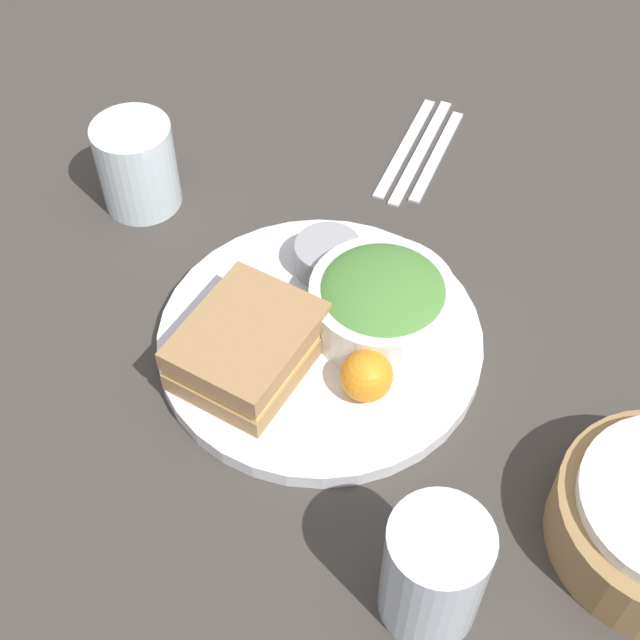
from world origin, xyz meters
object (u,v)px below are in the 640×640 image
knife (421,150)px  spoon (437,155)px  fork (405,146)px  water_glass (137,165)px  plate (320,340)px  drink_glass (434,572)px  sandwich (248,346)px  salad_bowl (382,300)px  dressing_cup (328,257)px

knife → spoon: (-0.01, 0.02, 0.00)m
fork → water_glass: size_ratio=1.85×
plate → drink_glass: size_ratio=2.67×
water_glass → plate: bearing=88.2°
sandwich → spoon: (-0.34, -0.07, -0.04)m
salad_bowl → spoon: salad_bowl is taller
plate → spoon: size_ratio=1.85×
salad_bowl → spoon: (-0.22, -0.12, -0.04)m
plate → drink_glass: 0.25m
dressing_cup → knife: bearing=-164.7°
sandwich → fork: size_ratio=0.80×
dressing_cup → water_glass: 0.22m
fork → water_glass: water_glass is taller
salad_bowl → dressing_cup: 0.08m
spoon → salad_bowl: bearing=-174.1°
salad_bowl → spoon: 0.25m
water_glass → salad_bowl: bearing=98.1°
salad_bowl → fork: 0.26m
sandwich → water_glass: size_ratio=1.48×
drink_glass → water_glass: 0.50m
drink_glass → spoon: size_ratio=0.69×
salad_bowl → water_glass: size_ratio=1.37×
plate → fork: size_ratio=1.66×
drink_glass → knife: size_ratio=0.59×
dressing_cup → fork: 0.21m
dressing_cup → fork: (-0.20, -0.07, -0.03)m
sandwich → knife: bearing=-165.6°
drink_glass → water_glass: drink_glass is taller
salad_bowl → fork: (-0.21, -0.15, -0.04)m
sandwich → dressing_cup: sandwich is taller
salad_bowl → knife: bearing=-148.3°
knife → water_glass: water_glass is taller
fork → plate: bearing=-176.4°
sandwich → plate: bearing=162.1°
salad_bowl → dressing_cup: size_ratio=2.09×
drink_glass → spoon: drink_glass is taller
dressing_cup → drink_glass: size_ratio=0.57×
drink_glass → fork: size_ratio=0.62×
salad_bowl → water_glass: 0.29m
salad_bowl → spoon: bearing=-152.3°
spoon → sandwich: bearing=169.6°
water_glass → fork: bearing=151.1°
dressing_cup → drink_glass: 0.32m
sandwich → salad_bowl: size_ratio=1.08×
plate → spoon: 0.28m
knife → water_glass: size_ratio=1.95×
drink_glass → water_glass: bearing=-104.3°
drink_glass → salad_bowl: bearing=-130.3°
salad_bowl → drink_glass: 0.25m
plate → salad_bowl: size_ratio=2.25×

